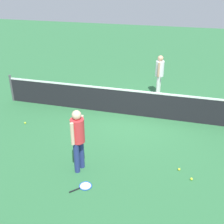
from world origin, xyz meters
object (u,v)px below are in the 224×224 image
tennis_ball_near_player (191,179)px  player_far_side (159,72)px  player_near_side (78,136)px  tennis_racket_far_player (155,101)px  tennis_ball_baseline (179,169)px  tennis_ball_midcourt (25,123)px  tennis_racket_near_player (84,186)px

tennis_ball_near_player → player_far_side: bearing=105.9°
player_near_side → tennis_racket_far_player: (1.29, 4.87, -1.00)m
tennis_racket_far_player → tennis_ball_near_player: 4.79m
tennis_ball_near_player → tennis_ball_baseline: (-0.32, 0.31, 0.00)m
player_near_side → tennis_ball_midcourt: (-2.71, 1.81, -0.98)m
tennis_racket_near_player → tennis_ball_midcourt: tennis_ball_midcourt is taller
tennis_racket_near_player → tennis_racket_far_player: 5.55m
tennis_ball_near_player → player_near_side: bearing=-173.2°
tennis_racket_near_player → tennis_ball_midcourt: (-3.06, 2.41, 0.02)m
tennis_ball_baseline → player_far_side: bearing=103.4°
tennis_ball_near_player → tennis_ball_baseline: size_ratio=1.00×
tennis_racket_far_player → tennis_racket_near_player: bearing=-99.7°
tennis_racket_far_player → tennis_ball_baseline: 4.40m
player_near_side → tennis_ball_midcourt: 3.40m
tennis_ball_midcourt → tennis_ball_baseline: size_ratio=1.00×
player_far_side → tennis_ball_near_player: (1.49, -5.22, -0.98)m
player_far_side → tennis_racket_near_player: (-0.97, -6.16, -1.00)m
tennis_ball_midcourt → tennis_ball_baseline: (5.20, -1.17, 0.00)m
tennis_racket_near_player → tennis_ball_midcourt: 3.90m
tennis_racket_near_player → tennis_ball_near_player: tennis_ball_near_player is taller
player_near_side → player_far_side: 5.71m
tennis_ball_midcourt → tennis_racket_far_player: bearing=37.5°
tennis_racket_near_player → tennis_ball_near_player: 2.64m
player_near_side → tennis_ball_midcourt: player_near_side is taller
tennis_ball_baseline → tennis_ball_midcourt: bearing=167.3°
player_far_side → tennis_ball_midcourt: size_ratio=25.76×
tennis_racket_near_player → tennis_racket_far_player: size_ratio=0.91×
player_near_side → tennis_ball_near_player: (2.82, 0.33, -0.98)m
player_far_side → tennis_racket_near_player: size_ratio=3.11×
tennis_racket_near_player → tennis_ball_baseline: tennis_ball_baseline is taller
tennis_ball_near_player → tennis_ball_midcourt: 5.72m
tennis_racket_far_player → tennis_ball_baseline: bearing=-74.0°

